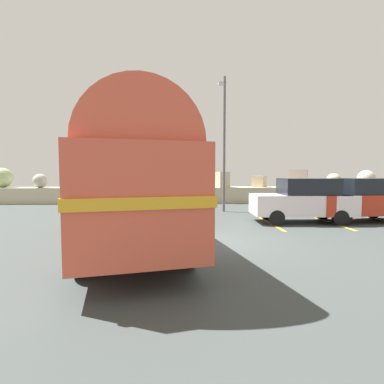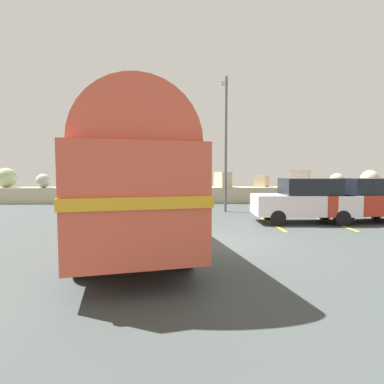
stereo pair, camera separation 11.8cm
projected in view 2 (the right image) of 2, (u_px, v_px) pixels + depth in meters
name	position (u px, v px, depth m)	size (l,w,h in m)	color
ground	(212.00, 242.00, 8.84)	(32.00, 26.00, 0.02)	#3C4342
breakwater	(194.00, 192.00, 20.53)	(31.36, 1.89, 2.46)	#BAB394
vintage_coach	(130.00, 175.00, 8.60)	(4.21, 8.90, 3.70)	black
parked_car_nearest	(305.00, 200.00, 12.13)	(4.15, 1.84, 1.86)	black
parked_car_middle	(364.00, 200.00, 12.33)	(4.24, 2.07, 1.86)	black
lamp_post	(226.00, 137.00, 15.50)	(0.44, 1.09, 7.17)	#5B5B60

